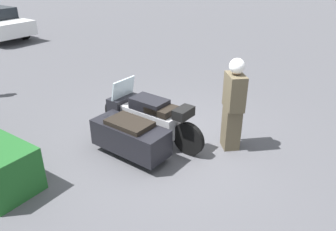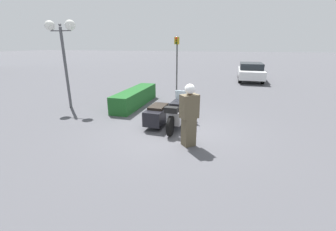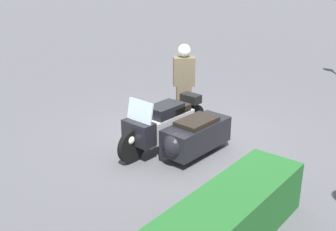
# 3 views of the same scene
# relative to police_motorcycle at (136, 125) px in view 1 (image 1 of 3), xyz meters

# --- Properties ---
(ground_plane) EXTENTS (160.00, 160.00, 0.00)m
(ground_plane) POSITION_rel_police_motorcycle_xyz_m (-0.62, -0.32, -0.47)
(ground_plane) COLOR #4C4C51
(police_motorcycle) EXTENTS (2.50, 1.39, 1.15)m
(police_motorcycle) POSITION_rel_police_motorcycle_xyz_m (0.00, 0.00, 0.00)
(police_motorcycle) COLOR black
(police_motorcycle) RESTS_ON ground
(officer_rider) EXTENTS (0.54, 0.56, 1.79)m
(officer_rider) POSITION_rel_police_motorcycle_xyz_m (-1.52, -1.00, 0.48)
(officer_rider) COLOR brown
(officer_rider) RESTS_ON ground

